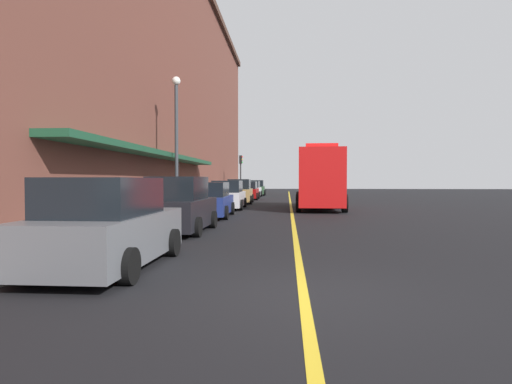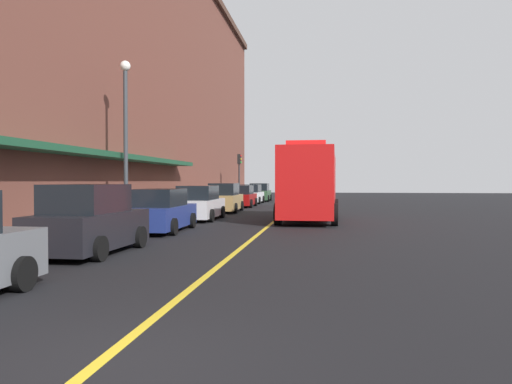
{
  "view_description": "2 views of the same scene",
  "coord_description": "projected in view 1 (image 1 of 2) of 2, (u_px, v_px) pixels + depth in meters",
  "views": [
    {
      "loc": [
        -0.26,
        -6.7,
        1.79
      ],
      "look_at": [
        -2.71,
        27.27,
        0.84
      ],
      "focal_mm": 30.28,
      "sensor_mm": 36.0,
      "label": 1
    },
    {
      "loc": [
        2.43,
        -5.02,
        1.99
      ],
      "look_at": [
        -1.72,
        25.23,
        1.31
      ],
      "focal_mm": 34.9,
      "sensor_mm": 36.0,
      "label": 2
    }
  ],
  "objects": [
    {
      "name": "fire_truck",
      "position": [
        319.0,
        180.0,
        26.47
      ],
      "size": [
        3.01,
        7.99,
        3.78
      ],
      "rotation": [
        0.0,
        0.0,
        -1.6
      ],
      "color": "red",
      "rests_on": "ground"
    },
    {
      "name": "parked_car_6",
      "position": [
        252.0,
        190.0,
        45.24
      ],
      "size": [
        2.05,
        4.17,
        1.68
      ],
      "rotation": [
        0.0,
        0.0,
        1.56
      ],
      "color": "silver",
      "rests_on": "ground"
    },
    {
      "name": "traffic_light_near",
      "position": [
        241.0,
        167.0,
        46.78
      ],
      "size": [
        0.38,
        0.36,
        4.3
      ],
      "color": "#232326",
      "rests_on": "sidewalk_left"
    },
    {
      "name": "parked_car_7",
      "position": [
        256.0,
        188.0,
        50.3
      ],
      "size": [
        2.16,
        4.4,
        1.76
      ],
      "rotation": [
        0.0,
        0.0,
        1.59
      ],
      "color": "#2D5133",
      "rests_on": "ground"
    },
    {
      "name": "parked_car_1",
      "position": [
        179.0,
        207.0,
        14.73
      ],
      "size": [
        2.08,
        4.2,
        1.9
      ],
      "rotation": [
        0.0,
        0.0,
        1.55
      ],
      "color": "black",
      "rests_on": "ground"
    },
    {
      "name": "parking_meter_0",
      "position": [
        232.0,
        188.0,
        39.61
      ],
      "size": [
        0.14,
        0.18,
        1.33
      ],
      "color": "#4C4C51",
      "rests_on": "sidewalk_left"
    },
    {
      "name": "parking_meter_1",
      "position": [
        190.0,
        194.0,
        22.67
      ],
      "size": [
        0.14,
        0.18,
        1.33
      ],
      "color": "#4C4C51",
      "rests_on": "sidewalk_left"
    },
    {
      "name": "brick_building_left",
      "position": [
        115.0,
        75.0,
        31.29
      ],
      "size": [
        11.9,
        64.0,
        18.84
      ],
      "color": "brown",
      "rests_on": "ground"
    },
    {
      "name": "ground_plane",
      "position": [
        291.0,
        204.0,
        31.63
      ],
      "size": [
        112.0,
        112.0,
        0.0
      ],
      "primitive_type": "plane",
      "color": "black"
    },
    {
      "name": "parking_meter_4",
      "position": [
        223.0,
        189.0,
        34.45
      ],
      "size": [
        0.14,
        0.18,
        1.33
      ],
      "color": "#4C4C51",
      "rests_on": "sidewalk_left"
    },
    {
      "name": "street_lamp_left",
      "position": [
        176.0,
        129.0,
        22.17
      ],
      "size": [
        0.44,
        0.44,
        6.94
      ],
      "color": "#33383D",
      "rests_on": "sidewalk_left"
    },
    {
      "name": "parking_meter_2",
      "position": [
        154.0,
        199.0,
        16.46
      ],
      "size": [
        0.14,
        0.18,
        1.33
      ],
      "color": "#4C4C51",
      "rests_on": "sidewalk_left"
    },
    {
      "name": "parked_car_3",
      "position": [
        228.0,
        196.0,
        26.61
      ],
      "size": [
        2.13,
        4.79,
        1.75
      ],
      "rotation": [
        0.0,
        0.0,
        1.59
      ],
      "color": "silver",
      "rests_on": "ground"
    },
    {
      "name": "sidewalk_left",
      "position": [
        207.0,
        203.0,
        32.08
      ],
      "size": [
        2.4,
        70.0,
        0.15
      ],
      "primitive_type": "cube",
      "color": "#9E9B93",
      "rests_on": "ground"
    },
    {
      "name": "lane_center_stripe",
      "position": [
        291.0,
        204.0,
        31.63
      ],
      "size": [
        0.16,
        70.0,
        0.01
      ],
      "primitive_type": "cube",
      "color": "gold",
      "rests_on": "ground"
    },
    {
      "name": "parked_car_2",
      "position": [
        210.0,
        201.0,
        20.74
      ],
      "size": [
        2.15,
        4.74,
        1.68
      ],
      "rotation": [
        0.0,
        0.0,
        1.6
      ],
      "color": "navy",
      "rests_on": "ground"
    },
    {
      "name": "parked_car_5",
      "position": [
        247.0,
        191.0,
        39.51
      ],
      "size": [
        2.13,
        4.44,
        1.65
      ],
      "rotation": [
        0.0,
        0.0,
        1.58
      ],
      "color": "maroon",
      "rests_on": "ground"
    },
    {
      "name": "parked_car_0",
      "position": [
        107.0,
        226.0,
        8.71
      ],
      "size": [
        2.14,
        4.49,
        1.83
      ],
      "rotation": [
        0.0,
        0.0,
        1.56
      ],
      "color": "#595B60",
      "rests_on": "ground"
    },
    {
      "name": "parked_car_4",
      "position": [
        240.0,
        192.0,
        33.14
      ],
      "size": [
        2.12,
        4.89,
        1.84
      ],
      "rotation": [
        0.0,
        0.0,
        1.61
      ],
      "color": "#A5844C",
      "rests_on": "ground"
    }
  ]
}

